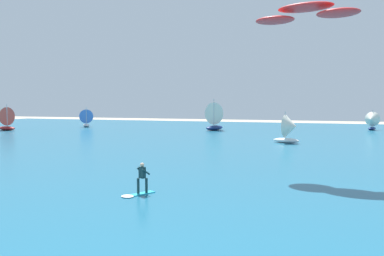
{
  "coord_description": "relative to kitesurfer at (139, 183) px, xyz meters",
  "views": [
    {
      "loc": [
        6.06,
        0.37,
        4.94
      ],
      "look_at": [
        -0.9,
        20.61,
        3.53
      ],
      "focal_mm": 36.13,
      "sensor_mm": 36.0,
      "label": 1
    }
  ],
  "objects": [
    {
      "name": "kite",
      "position": [
        7.79,
        9.02,
        10.17
      ],
      "size": [
        7.21,
        3.67,
        1.05
      ],
      "color": "red"
    },
    {
      "name": "ocean",
      "position": [
        3.08,
        32.06,
        -0.65
      ],
      "size": [
        160.0,
        90.0,
        0.1
      ],
      "primitive_type": "cube",
      "color": "#1E607F",
      "rests_on": "ground"
    },
    {
      "name": "sailboat_near_shore",
      "position": [
        5.27,
        29.07,
        1.14
      ],
      "size": [
        3.37,
        2.95,
        3.8
      ],
      "color": "white",
      "rests_on": "ocean"
    },
    {
      "name": "sailboat_mid_left",
      "position": [
        -35.97,
        47.82,
        1.19
      ],
      "size": [
        3.45,
        3.45,
        3.9
      ],
      "color": "silver",
      "rests_on": "ocean"
    },
    {
      "name": "sailboat_mid_right",
      "position": [
        16.97,
        56.15,
        1.05
      ],
      "size": [
        2.86,
        3.21,
        3.61
      ],
      "color": "navy",
      "rests_on": "ocean"
    },
    {
      "name": "sailboat_leading",
      "position": [
        -8.82,
        47.48,
        1.9
      ],
      "size": [
        4.3,
        4.86,
        5.46
      ],
      "color": "navy",
      "rests_on": "ocean"
    },
    {
      "name": "sailboat_heeled_over",
      "position": [
        -43.79,
        34.95,
        1.48
      ],
      "size": [
        3.97,
        3.41,
        4.55
      ],
      "color": "maroon",
      "rests_on": "ocean"
    },
    {
      "name": "kitesurfer",
      "position": [
        0.0,
        0.0,
        0.0
      ],
      "size": [
        1.4,
        2.0,
        1.67
      ],
      "color": "#26B2CC",
      "rests_on": "ocean"
    }
  ]
}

